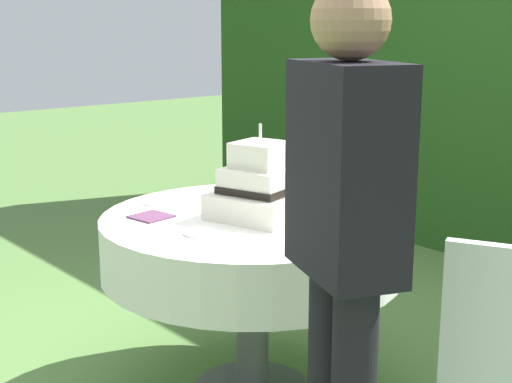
{
  "coord_description": "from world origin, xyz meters",
  "views": [
    {
      "loc": [
        2.13,
        -1.8,
        1.5
      ],
      "look_at": [
        0.02,
        0.01,
        0.85
      ],
      "focal_mm": 51.63,
      "sensor_mm": 36.0,
      "label": 1
    }
  ],
  "objects_px": {
    "serving_plate_right": "(160,202)",
    "wedding_cake": "(261,189)",
    "standing_person": "(344,244)",
    "serving_plate_left": "(265,196)",
    "napkin_stack": "(151,217)",
    "serving_plate_far": "(352,202)",
    "cake_table": "(252,245)",
    "serving_plate_near": "(199,233)"
  },
  "relations": [
    {
      "from": "serving_plate_right",
      "to": "wedding_cake",
      "type": "bearing_deg",
      "value": 22.33
    },
    {
      "from": "wedding_cake",
      "to": "standing_person",
      "type": "bearing_deg",
      "value": -27.69
    },
    {
      "from": "serving_plate_left",
      "to": "napkin_stack",
      "type": "height_order",
      "value": "serving_plate_left"
    },
    {
      "from": "serving_plate_far",
      "to": "standing_person",
      "type": "bearing_deg",
      "value": -48.89
    },
    {
      "from": "wedding_cake",
      "to": "serving_plate_far",
      "type": "xyz_separation_m",
      "value": [
        0.08,
        0.43,
        -0.11
      ]
    },
    {
      "from": "cake_table",
      "to": "serving_plate_left",
      "type": "height_order",
      "value": "serving_plate_left"
    },
    {
      "from": "serving_plate_near",
      "to": "napkin_stack",
      "type": "xyz_separation_m",
      "value": [
        -0.31,
        -0.01,
        -0.0
      ]
    },
    {
      "from": "cake_table",
      "to": "serving_plate_left",
      "type": "relative_size",
      "value": 9.68
    },
    {
      "from": "serving_plate_near",
      "to": "standing_person",
      "type": "xyz_separation_m",
      "value": [
        0.81,
        -0.12,
        0.17
      ]
    },
    {
      "from": "serving_plate_near",
      "to": "serving_plate_far",
      "type": "distance_m",
      "value": 0.76
    },
    {
      "from": "wedding_cake",
      "to": "serving_plate_left",
      "type": "bearing_deg",
      "value": 135.88
    },
    {
      "from": "cake_table",
      "to": "wedding_cake",
      "type": "xyz_separation_m",
      "value": [
        0.04,
        0.02,
        0.23
      ]
    },
    {
      "from": "cake_table",
      "to": "serving_plate_far",
      "type": "xyz_separation_m",
      "value": [
        0.11,
        0.45,
        0.13
      ]
    },
    {
      "from": "standing_person",
      "to": "serving_plate_right",
      "type": "bearing_deg",
      "value": 168.44
    },
    {
      "from": "serving_plate_near",
      "to": "serving_plate_far",
      "type": "bearing_deg",
      "value": 86.81
    },
    {
      "from": "serving_plate_right",
      "to": "serving_plate_far",
      "type": "bearing_deg",
      "value": 49.82
    },
    {
      "from": "cake_table",
      "to": "serving_plate_left",
      "type": "distance_m",
      "value": 0.34
    },
    {
      "from": "napkin_stack",
      "to": "standing_person",
      "type": "distance_m",
      "value": 1.13
    },
    {
      "from": "cake_table",
      "to": "napkin_stack",
      "type": "height_order",
      "value": "napkin_stack"
    },
    {
      "from": "serving_plate_right",
      "to": "napkin_stack",
      "type": "relative_size",
      "value": 0.96
    },
    {
      "from": "napkin_stack",
      "to": "serving_plate_right",
      "type": "bearing_deg",
      "value": 137.85
    },
    {
      "from": "serving_plate_right",
      "to": "serving_plate_left",
      "type": "bearing_deg",
      "value": 62.94
    },
    {
      "from": "cake_table",
      "to": "serving_plate_right",
      "type": "bearing_deg",
      "value": -158.13
    },
    {
      "from": "serving_plate_far",
      "to": "serving_plate_right",
      "type": "height_order",
      "value": "same"
    },
    {
      "from": "serving_plate_near",
      "to": "serving_plate_far",
      "type": "xyz_separation_m",
      "value": [
        0.04,
        0.76,
        0.0
      ]
    },
    {
      "from": "wedding_cake",
      "to": "serving_plate_left",
      "type": "xyz_separation_m",
      "value": [
        -0.23,
        0.22,
        -0.11
      ]
    },
    {
      "from": "wedding_cake",
      "to": "standing_person",
      "type": "xyz_separation_m",
      "value": [
        0.84,
        -0.44,
        0.06
      ]
    },
    {
      "from": "wedding_cake",
      "to": "serving_plate_near",
      "type": "bearing_deg",
      "value": -83.56
    },
    {
      "from": "serving_plate_far",
      "to": "cake_table",
      "type": "bearing_deg",
      "value": -104.26
    },
    {
      "from": "serving_plate_far",
      "to": "serving_plate_right",
      "type": "bearing_deg",
      "value": -130.18
    },
    {
      "from": "standing_person",
      "to": "napkin_stack",
      "type": "bearing_deg",
      "value": 174.37
    },
    {
      "from": "serving_plate_near",
      "to": "serving_plate_left",
      "type": "distance_m",
      "value": 0.61
    },
    {
      "from": "cake_table",
      "to": "napkin_stack",
      "type": "distance_m",
      "value": 0.41
    },
    {
      "from": "serving_plate_right",
      "to": "standing_person",
      "type": "bearing_deg",
      "value": -11.56
    },
    {
      "from": "serving_plate_left",
      "to": "serving_plate_far",
      "type": "bearing_deg",
      "value": 33.82
    },
    {
      "from": "cake_table",
      "to": "wedding_cake",
      "type": "distance_m",
      "value": 0.24
    },
    {
      "from": "cake_table",
      "to": "serving_plate_near",
      "type": "relative_size",
      "value": 10.37
    },
    {
      "from": "serving_plate_left",
      "to": "serving_plate_right",
      "type": "distance_m",
      "value": 0.45
    },
    {
      "from": "serving_plate_right",
      "to": "napkin_stack",
      "type": "bearing_deg",
      "value": -42.15
    },
    {
      "from": "serving_plate_near",
      "to": "serving_plate_left",
      "type": "height_order",
      "value": "same"
    },
    {
      "from": "serving_plate_left",
      "to": "serving_plate_right",
      "type": "bearing_deg",
      "value": -117.06
    },
    {
      "from": "cake_table",
      "to": "standing_person",
      "type": "xyz_separation_m",
      "value": [
        0.88,
        -0.42,
        0.3
      ]
    }
  ]
}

